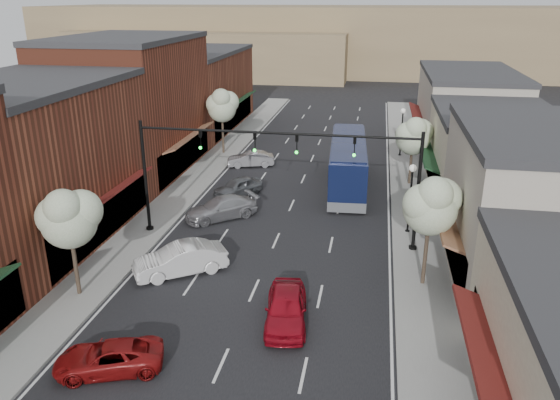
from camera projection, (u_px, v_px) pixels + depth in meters
The scene contains 28 objects.
ground at pixel (245, 312), 25.36m from camera, with size 160.00×160.00×0.00m, color black.
sidewalk_left at pixel (197, 178), 43.77m from camera, with size 2.80×73.00×0.15m, color gray.
sidewalk_right at pixel (411, 190), 41.01m from camera, with size 2.80×73.00×0.15m, color gray.
curb_left at pixel (214, 179), 43.54m from camera, with size 0.25×73.00×0.17m, color gray.
curb_right at pixel (392, 189), 41.24m from camera, with size 0.25×73.00×0.17m, color gray.
bldg_left_midnear at pixel (28, 164), 31.60m from camera, with size 10.14×14.10×9.40m.
bldg_left_midfar at pixel (131, 106), 44.25m from camera, with size 10.14×14.10×10.90m.
bldg_left_far at pixel (195, 90), 59.43m from camera, with size 10.14×18.10×8.40m.
bldg_right_midnear at pixel (538, 206), 27.26m from camera, with size 9.14×12.10×7.90m.
bldg_right_midfar at pixel (492, 156), 38.59m from camera, with size 9.14×12.10×6.40m.
bldg_right_far at pixel (465, 111), 51.32m from camera, with size 9.14×16.10×7.40m.
hill_far at pixel (353, 39), 106.24m from camera, with size 120.00×30.00×12.00m, color #7A6647.
hill_near at pixel (212, 53), 99.99m from camera, with size 50.00×20.00×8.00m, color #7A6647.
signal_mast_right at pixel (375, 172), 30.19m from camera, with size 8.22×0.46×7.00m.
signal_mast_left at pixel (182, 162), 32.04m from camera, with size 8.22×0.46×7.00m.
tree_right_near at pixel (432, 204), 26.06m from camera, with size 2.85×2.65×5.95m.
tree_right_far at pixel (414, 135), 40.97m from camera, with size 2.85×2.65×5.43m.
tree_left_near at pixel (69, 216), 25.19m from camera, with size 2.85×2.65×5.69m.
tree_left_far at pixel (222, 105), 49.02m from camera, with size 2.85×2.65×6.13m.
lamp_post_near at pixel (411, 187), 32.70m from camera, with size 0.44×0.44×4.44m.
lamp_post_far at pixel (402, 124), 48.84m from camera, with size 0.44×0.44×4.44m.
coach_bus at pixel (348, 163), 41.35m from camera, with size 3.27×12.06×3.65m.
red_hatchback at pixel (286, 308), 24.27m from camera, with size 1.81×4.49×1.53m, color maroon.
parked_car_a at pixel (109, 358), 21.21m from camera, with size 1.93×4.19×1.16m, color maroon.
parked_car_b at pixel (180, 260), 28.62m from camera, with size 1.69×4.84×1.60m, color silver.
parked_car_c at pixel (221, 208), 35.82m from camera, with size 1.98×4.87×1.41m, color #98989D.
parked_car_d at pixel (238, 187), 39.99m from camera, with size 1.55×3.86×1.32m, color #515458.
parked_car_e at pixel (251, 159), 46.81m from camera, with size 1.38×3.97×1.31m, color #A8A8AD.
Camera 1 is at (5.47, -21.30, 13.76)m, focal length 35.00 mm.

